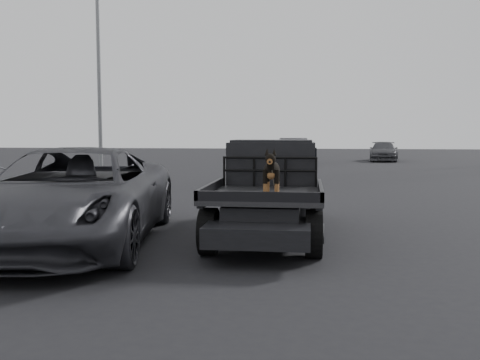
# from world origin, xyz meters

# --- Properties ---
(ground) EXTENTS (120.00, 120.00, 0.00)m
(ground) POSITION_xyz_m (0.00, 0.00, 0.00)
(ground) COLOR black
(ground) RESTS_ON ground
(flatbed_ute) EXTENTS (2.00, 5.40, 0.92)m
(flatbed_ute) POSITION_xyz_m (-0.57, 2.38, 0.46)
(flatbed_ute) COLOR black
(flatbed_ute) RESTS_ON ground
(ute_cab) EXTENTS (1.72, 1.30, 0.88)m
(ute_cab) POSITION_xyz_m (-0.57, 3.33, 1.36)
(ute_cab) COLOR black
(ute_cab) RESTS_ON flatbed_ute
(headache_rack) EXTENTS (1.80, 0.08, 0.55)m
(headache_rack) POSITION_xyz_m (-0.57, 2.58, 1.20)
(headache_rack) COLOR black
(headache_rack) RESTS_ON flatbed_ute
(dog) EXTENTS (0.32, 0.60, 0.74)m
(dog) POSITION_xyz_m (-0.42, 0.89, 1.29)
(dog) COLOR black
(dog) RESTS_ON flatbed_ute
(parked_suv) EXTENTS (3.60, 6.40, 1.69)m
(parked_suv) POSITION_xyz_m (-3.88, 1.16, 0.84)
(parked_suv) COLOR #313137
(parked_suv) RESTS_ON ground
(distant_car_a) EXTENTS (2.38, 5.13, 1.63)m
(distant_car_a) POSITION_xyz_m (-0.78, 27.34, 0.81)
(distant_car_a) COLOR #515156
(distant_car_a) RESTS_ON ground
(distant_car_b) EXTENTS (2.41, 4.78, 1.33)m
(distant_car_b) POSITION_xyz_m (5.36, 30.70, 0.67)
(distant_car_b) COLOR #424348
(distant_car_b) RESTS_ON ground
(floodlight_near) EXTENTS (1.08, 0.28, 14.30)m
(floodlight_near) POSITION_xyz_m (-9.56, 16.56, 7.75)
(floodlight_near) COLOR slate
(floodlight_near) RESTS_ON ground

